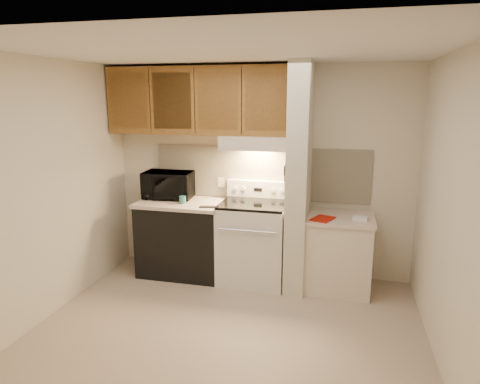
% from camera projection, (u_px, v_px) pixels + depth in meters
% --- Properties ---
extents(floor, '(3.60, 3.60, 0.00)m').
position_uv_depth(floor, '(228.00, 330.00, 4.00)').
color(floor, tan).
rests_on(floor, ground).
extents(ceiling, '(3.60, 3.60, 0.00)m').
position_uv_depth(ceiling, '(226.00, 50.00, 3.45)').
color(ceiling, white).
rests_on(ceiling, wall_back).
extents(wall_back, '(3.60, 2.50, 0.02)m').
position_uv_depth(wall_back, '(260.00, 172.00, 5.15)').
color(wall_back, beige).
rests_on(wall_back, floor).
extents(wall_left, '(0.02, 3.00, 2.50)m').
position_uv_depth(wall_left, '(48.00, 190.00, 4.14)').
color(wall_left, beige).
rests_on(wall_left, floor).
extents(wall_right, '(0.02, 3.00, 2.50)m').
position_uv_depth(wall_right, '(450.00, 214.00, 3.31)').
color(wall_right, beige).
rests_on(wall_right, floor).
extents(backsplash, '(2.60, 0.02, 0.63)m').
position_uv_depth(backsplash, '(260.00, 173.00, 5.14)').
color(backsplash, '#FFF3D0').
rests_on(backsplash, wall_back).
extents(range_body, '(0.76, 0.65, 0.92)m').
position_uv_depth(range_body, '(253.00, 243.00, 4.99)').
color(range_body, silver).
rests_on(range_body, floor).
extents(oven_window, '(0.50, 0.01, 0.30)m').
position_uv_depth(oven_window, '(247.00, 249.00, 4.68)').
color(oven_window, black).
rests_on(oven_window, range_body).
extents(oven_handle, '(0.65, 0.02, 0.02)m').
position_uv_depth(oven_handle, '(247.00, 231.00, 4.60)').
color(oven_handle, silver).
rests_on(oven_handle, range_body).
extents(cooktop, '(0.74, 0.64, 0.03)m').
position_uv_depth(cooktop, '(254.00, 204.00, 4.89)').
color(cooktop, black).
rests_on(cooktop, range_body).
extents(range_backguard, '(0.76, 0.08, 0.20)m').
position_uv_depth(range_backguard, '(259.00, 189.00, 5.13)').
color(range_backguard, silver).
rests_on(range_backguard, range_body).
extents(range_display, '(0.10, 0.01, 0.04)m').
position_uv_depth(range_display, '(258.00, 190.00, 5.09)').
color(range_display, black).
rests_on(range_display, range_backguard).
extents(range_knob_left_outer, '(0.05, 0.02, 0.05)m').
position_uv_depth(range_knob_left_outer, '(235.00, 188.00, 5.16)').
color(range_knob_left_outer, silver).
rests_on(range_knob_left_outer, range_backguard).
extents(range_knob_left_inner, '(0.05, 0.02, 0.05)m').
position_uv_depth(range_knob_left_inner, '(243.00, 189.00, 5.13)').
color(range_knob_left_inner, silver).
rests_on(range_knob_left_inner, range_backguard).
extents(range_knob_right_inner, '(0.05, 0.02, 0.05)m').
position_uv_depth(range_knob_right_inner, '(273.00, 190.00, 5.05)').
color(range_knob_right_inner, silver).
rests_on(range_knob_right_inner, range_backguard).
extents(range_knob_right_outer, '(0.05, 0.02, 0.05)m').
position_uv_depth(range_knob_right_outer, '(281.00, 191.00, 5.03)').
color(range_knob_right_outer, silver).
rests_on(range_knob_right_outer, range_backguard).
extents(dishwasher_front, '(1.00, 0.63, 0.87)m').
position_uv_depth(dishwasher_front, '(183.00, 239.00, 5.21)').
color(dishwasher_front, black).
rests_on(dishwasher_front, floor).
extents(left_countertop, '(1.04, 0.67, 0.04)m').
position_uv_depth(left_countertop, '(182.00, 203.00, 5.11)').
color(left_countertop, beige).
rests_on(left_countertop, dishwasher_front).
extents(spoon_rest, '(0.22, 0.11, 0.01)m').
position_uv_depth(spoon_rest, '(209.00, 207.00, 4.82)').
color(spoon_rest, black).
rests_on(spoon_rest, left_countertop).
extents(teal_jar, '(0.09, 0.09, 0.09)m').
position_uv_depth(teal_jar, '(183.00, 200.00, 4.99)').
color(teal_jar, '#2D6F6A').
rests_on(teal_jar, left_countertop).
extents(outlet, '(0.08, 0.01, 0.12)m').
position_uv_depth(outlet, '(221.00, 182.00, 5.27)').
color(outlet, beige).
rests_on(outlet, backsplash).
extents(microwave, '(0.62, 0.45, 0.33)m').
position_uv_depth(microwave, '(169.00, 185.00, 5.25)').
color(microwave, black).
rests_on(microwave, left_countertop).
extents(partition_pillar, '(0.22, 0.70, 2.50)m').
position_uv_depth(partition_pillar, '(299.00, 179.00, 4.70)').
color(partition_pillar, beige).
rests_on(partition_pillar, floor).
extents(pillar_trim, '(0.01, 0.70, 0.04)m').
position_uv_depth(pillar_trim, '(289.00, 174.00, 4.71)').
color(pillar_trim, brown).
rests_on(pillar_trim, partition_pillar).
extents(knife_strip, '(0.02, 0.42, 0.04)m').
position_uv_depth(knife_strip, '(288.00, 173.00, 4.66)').
color(knife_strip, black).
rests_on(knife_strip, partition_pillar).
extents(knife_blade_a, '(0.01, 0.03, 0.16)m').
position_uv_depth(knife_blade_a, '(284.00, 185.00, 4.54)').
color(knife_blade_a, silver).
rests_on(knife_blade_a, knife_strip).
extents(knife_handle_a, '(0.02, 0.02, 0.10)m').
position_uv_depth(knife_handle_a, '(285.00, 171.00, 4.51)').
color(knife_handle_a, black).
rests_on(knife_handle_a, knife_strip).
extents(knife_blade_b, '(0.01, 0.04, 0.18)m').
position_uv_depth(knife_blade_b, '(285.00, 184.00, 4.61)').
color(knife_blade_b, silver).
rests_on(knife_blade_b, knife_strip).
extents(knife_handle_b, '(0.02, 0.02, 0.10)m').
position_uv_depth(knife_handle_b, '(286.00, 169.00, 4.59)').
color(knife_handle_b, black).
rests_on(knife_handle_b, knife_strip).
extents(knife_blade_c, '(0.01, 0.04, 0.20)m').
position_uv_depth(knife_blade_c, '(286.00, 184.00, 4.70)').
color(knife_blade_c, silver).
rests_on(knife_blade_c, knife_strip).
extents(knife_handle_c, '(0.02, 0.02, 0.10)m').
position_uv_depth(knife_handle_c, '(287.00, 168.00, 4.65)').
color(knife_handle_c, black).
rests_on(knife_handle_c, knife_strip).
extents(knife_blade_d, '(0.01, 0.04, 0.16)m').
position_uv_depth(knife_blade_d, '(287.00, 180.00, 4.77)').
color(knife_blade_d, silver).
rests_on(knife_blade_d, knife_strip).
extents(knife_handle_d, '(0.02, 0.02, 0.10)m').
position_uv_depth(knife_handle_d, '(288.00, 167.00, 4.74)').
color(knife_handle_d, black).
rests_on(knife_handle_d, knife_strip).
extents(knife_blade_e, '(0.01, 0.04, 0.18)m').
position_uv_depth(knife_blade_e, '(288.00, 180.00, 4.83)').
color(knife_blade_e, silver).
rests_on(knife_blade_e, knife_strip).
extents(knife_handle_e, '(0.02, 0.02, 0.10)m').
position_uv_depth(knife_handle_e, '(288.00, 166.00, 4.80)').
color(knife_handle_e, black).
rests_on(knife_handle_e, knife_strip).
extents(oven_mitt, '(0.03, 0.10, 0.24)m').
position_uv_depth(oven_mitt, '(289.00, 183.00, 4.91)').
color(oven_mitt, slate).
rests_on(oven_mitt, partition_pillar).
extents(right_cab_base, '(0.70, 0.60, 0.81)m').
position_uv_depth(right_cab_base, '(338.00, 255.00, 4.78)').
color(right_cab_base, beige).
rests_on(right_cab_base, floor).
extents(right_countertop, '(0.74, 0.64, 0.04)m').
position_uv_depth(right_countertop, '(340.00, 218.00, 4.68)').
color(right_countertop, beige).
rests_on(right_countertop, right_cab_base).
extents(red_folder, '(0.29, 0.33, 0.01)m').
position_uv_depth(red_folder, '(323.00, 219.00, 4.58)').
color(red_folder, '#B21607').
rests_on(red_folder, right_countertop).
extents(white_box, '(0.17, 0.12, 0.04)m').
position_uv_depth(white_box, '(360.00, 218.00, 4.53)').
color(white_box, white).
rests_on(white_box, right_countertop).
extents(range_hood, '(0.78, 0.44, 0.15)m').
position_uv_depth(range_hood, '(256.00, 142.00, 4.86)').
color(range_hood, beige).
rests_on(range_hood, upper_cabinets).
extents(hood_lip, '(0.78, 0.04, 0.06)m').
position_uv_depth(hood_lip, '(252.00, 148.00, 4.67)').
color(hood_lip, beige).
rests_on(hood_lip, range_hood).
extents(upper_cabinets, '(2.18, 0.33, 0.77)m').
position_uv_depth(upper_cabinets, '(199.00, 101.00, 4.96)').
color(upper_cabinets, brown).
rests_on(upper_cabinets, wall_back).
extents(cab_door_a, '(0.46, 0.01, 0.63)m').
position_uv_depth(cab_door_a, '(128.00, 101.00, 4.99)').
color(cab_door_a, brown).
rests_on(cab_door_a, upper_cabinets).
extents(cab_gap_a, '(0.01, 0.01, 0.73)m').
position_uv_depth(cab_gap_a, '(150.00, 101.00, 4.93)').
color(cab_gap_a, black).
rests_on(cab_gap_a, upper_cabinets).
extents(cab_door_b, '(0.46, 0.01, 0.63)m').
position_uv_depth(cab_door_b, '(172.00, 101.00, 4.87)').
color(cab_door_b, brown).
rests_on(cab_door_b, upper_cabinets).
extents(cab_gap_b, '(0.01, 0.01, 0.73)m').
position_uv_depth(cab_gap_b, '(195.00, 101.00, 4.80)').
color(cab_gap_b, black).
rests_on(cab_gap_b, upper_cabinets).
extents(cab_door_c, '(0.46, 0.01, 0.63)m').
position_uv_depth(cab_door_c, '(218.00, 101.00, 4.74)').
color(cab_door_c, brown).
rests_on(cab_door_c, upper_cabinets).
extents(cab_gap_c, '(0.01, 0.01, 0.73)m').
position_uv_depth(cab_gap_c, '(242.00, 101.00, 4.68)').
color(cab_gap_c, black).
rests_on(cab_gap_c, upper_cabinets).
extents(cab_door_d, '(0.46, 0.01, 0.63)m').
position_uv_depth(cab_door_d, '(266.00, 101.00, 4.62)').
color(cab_door_d, brown).
rests_on(cab_door_d, upper_cabinets).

